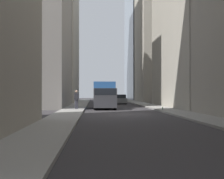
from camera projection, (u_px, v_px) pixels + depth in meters
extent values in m
plane|color=#302D30|center=(125.00, 114.00, 23.51)|extent=(135.00, 135.00, 0.00)
cube|color=gray|center=(68.00, 114.00, 23.25)|extent=(90.00, 2.20, 0.14)
cube|color=gray|center=(181.00, 113.00, 23.78)|extent=(90.00, 2.20, 0.14)
cube|color=#A8A091|center=(165.00, 30.00, 54.92)|extent=(12.87, 10.00, 26.51)
cube|color=gray|center=(25.00, 8.00, 34.56)|extent=(12.39, 10.00, 23.16)
cube|color=#A8A091|center=(48.00, 8.00, 51.55)|extent=(18.36, 10.00, 33.06)
cube|color=#285699|center=(104.00, 94.00, 32.28)|extent=(4.60, 2.25, 2.60)
cube|color=#38383D|center=(105.00, 98.00, 29.08)|extent=(1.90, 2.25, 1.90)
cube|color=black|center=(105.00, 92.00, 29.09)|extent=(1.92, 2.09, 0.64)
cylinder|color=black|center=(115.00, 106.00, 29.13)|extent=(0.88, 0.28, 0.88)
cylinder|color=black|center=(95.00, 106.00, 29.02)|extent=(0.88, 0.28, 0.88)
cylinder|color=black|center=(112.00, 104.00, 33.73)|extent=(0.88, 0.28, 0.88)
cylinder|color=black|center=(95.00, 104.00, 33.61)|extent=(0.88, 0.28, 0.88)
cube|color=slate|center=(120.00, 100.00, 44.41)|extent=(4.30, 1.78, 0.70)
cube|color=black|center=(120.00, 96.00, 44.22)|extent=(2.10, 1.58, 0.54)
cylinder|color=black|center=(124.00, 101.00, 45.81)|extent=(0.64, 0.22, 0.64)
cylinder|color=black|center=(114.00, 102.00, 45.71)|extent=(0.64, 0.22, 0.64)
cylinder|color=black|center=(126.00, 102.00, 43.11)|extent=(0.64, 0.22, 0.64)
cylinder|color=black|center=(115.00, 102.00, 43.02)|extent=(0.64, 0.22, 0.64)
cylinder|color=#33333D|center=(77.00, 104.00, 28.62)|extent=(0.16, 0.16, 0.91)
cylinder|color=#33333D|center=(76.00, 104.00, 28.61)|extent=(0.16, 0.16, 0.91)
cube|color=#232328|center=(76.00, 96.00, 28.63)|extent=(0.26, 0.44, 0.64)
sphere|color=tan|center=(76.00, 91.00, 28.63)|extent=(0.22, 0.22, 0.22)
cylinder|color=#236033|center=(162.00, 108.00, 27.74)|extent=(0.07, 0.07, 0.20)
cylinder|color=#236033|center=(162.00, 107.00, 27.74)|extent=(0.03, 0.03, 0.07)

